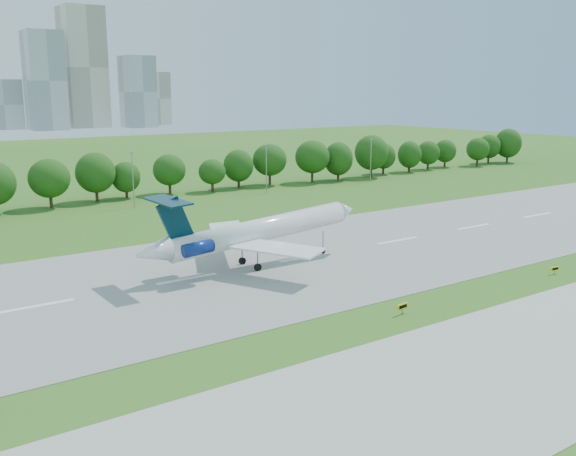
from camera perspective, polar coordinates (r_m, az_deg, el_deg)
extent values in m
plane|color=#2B5D18|center=(69.16, 0.30, -9.51)|extent=(600.00, 600.00, 0.00)
cube|color=gray|center=(89.62, -8.96, -4.51)|extent=(400.00, 45.00, 0.08)
cube|color=#ADADA8|center=(56.69, 11.19, -14.83)|extent=(400.00, 23.00, 0.08)
cylinder|color=#382314|center=(157.17, -13.18, 3.18)|extent=(0.70, 0.70, 3.60)
sphere|color=#124210|center=(156.57, -13.26, 4.77)|extent=(8.40, 8.40, 8.40)
cylinder|color=#382314|center=(175.68, -0.96, 4.42)|extent=(0.70, 0.70, 3.60)
sphere|color=#124210|center=(175.14, -0.97, 5.85)|extent=(8.40, 8.40, 8.40)
cylinder|color=#382314|center=(200.55, 8.61, 5.26)|extent=(0.70, 0.70, 3.60)
sphere|color=#124210|center=(200.08, 8.65, 6.51)|extent=(8.40, 8.40, 8.40)
cylinder|color=#382314|center=(229.74, 15.93, 5.80)|extent=(0.70, 0.70, 3.60)
sphere|color=#124210|center=(229.33, 15.99, 6.89)|extent=(8.40, 8.40, 8.40)
cylinder|color=gray|center=(145.55, -13.61, 4.13)|extent=(0.24, 0.24, 12.00)
cube|color=gray|center=(144.86, -13.73, 6.52)|extent=(0.90, 0.25, 0.18)
cylinder|color=gray|center=(161.40, -1.94, 5.23)|extent=(0.24, 0.24, 12.00)
cube|color=gray|center=(160.77, -1.95, 7.39)|extent=(0.90, 0.25, 0.18)
cylinder|color=gray|center=(182.66, 7.37, 5.95)|extent=(0.24, 0.24, 12.00)
cube|color=gray|center=(182.11, 7.42, 7.86)|extent=(0.90, 0.25, 0.18)
cube|color=#B2B2B7|center=(446.83, -20.80, 12.13)|extent=(22.00, 22.00, 62.00)
cube|color=beige|center=(469.74, -17.72, 13.41)|extent=(26.00, 26.00, 80.00)
cube|color=#B2B2B7|center=(460.83, -13.20, 11.70)|extent=(20.00, 20.00, 48.00)
cube|color=beige|center=(492.80, -11.75, 11.19)|extent=(18.00, 18.00, 38.00)
cube|color=#B2B2B7|center=(466.20, -24.21, 9.98)|extent=(24.00, 24.00, 32.00)
cylinder|color=white|center=(93.95, -2.44, -0.19)|extent=(29.37, 3.63, 5.53)
cone|color=white|center=(103.17, 5.11, 1.57)|extent=(3.38, 3.43, 3.62)
cone|color=white|center=(86.41, -11.91, -2.12)|extent=(4.93, 3.44, 3.74)
cube|color=white|center=(87.73, -0.98, -1.81)|extent=(9.83, 13.51, 0.60)
cube|color=white|center=(98.98, -5.43, -0.24)|extent=(9.68, 13.52, 0.60)
cube|color=#042434|center=(86.87, -10.02, 0.66)|extent=(5.27, 0.53, 6.65)
cube|color=#042434|center=(85.96, -10.67, 2.38)|extent=(3.19, 9.26, 0.44)
cylinder|color=navy|center=(86.27, -8.05, -1.80)|extent=(4.22, 1.88, 2.14)
cylinder|color=navy|center=(90.68, -9.52, -1.16)|extent=(4.22, 1.88, 2.14)
cylinder|color=gray|center=(101.31, 3.13, -1.17)|extent=(0.19, 0.19, 3.14)
cylinder|color=black|center=(101.69, 3.12, -2.03)|extent=(0.88, 0.30, 0.88)
cylinder|color=gray|center=(91.94, -2.72, -2.56)|extent=(0.23, 0.23, 3.14)
cylinder|color=black|center=(92.35, -2.71, -3.50)|extent=(1.07, 0.45, 1.07)
cylinder|color=gray|center=(95.47, -4.10, -2.02)|extent=(0.23, 0.23, 3.14)
cylinder|color=black|center=(95.86, -4.09, -2.93)|extent=(1.07, 0.45, 1.07)
cube|color=gray|center=(76.32, 10.12, -7.27)|extent=(0.12, 0.12, 0.78)
cube|color=yellow|center=(76.14, 10.13, -6.87)|extent=(1.80, 0.39, 0.61)
cube|color=black|center=(76.06, 10.21, -6.89)|extent=(1.33, 0.17, 0.39)
cube|color=gray|center=(98.42, 22.60, -3.62)|extent=(0.11, 0.11, 0.67)
cube|color=yellow|center=(98.29, 22.62, -3.35)|extent=(1.54, 0.39, 0.53)
cube|color=black|center=(98.23, 22.66, -3.37)|extent=(1.14, 0.19, 0.33)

